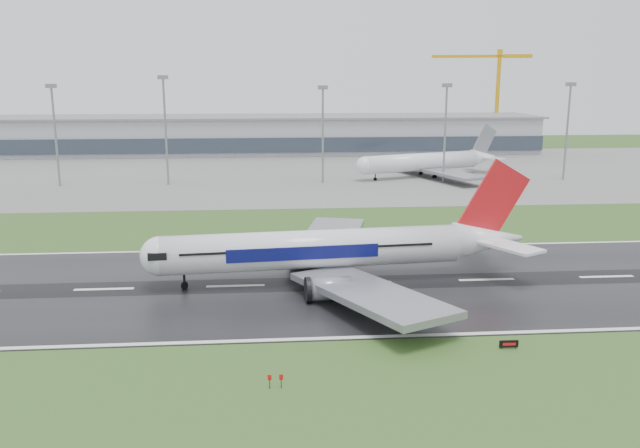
{
  "coord_description": "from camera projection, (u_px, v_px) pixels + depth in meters",
  "views": [
    {
      "loc": [
        5.44,
        -96.66,
        31.67
      ],
      "look_at": [
        14.16,
        12.0,
        7.0
      ],
      "focal_mm": 36.33,
      "sensor_mm": 36.0,
      "label": 1
    }
  ],
  "objects": [
    {
      "name": "apron",
      "position": [
        253.0,
        172.0,
        222.06
      ],
      "size": [
        400.0,
        130.0,
        0.08
      ],
      "primitive_type": "cube",
      "color": "slate",
      "rests_on": "ground"
    },
    {
      "name": "runway_sign",
      "position": [
        509.0,
        344.0,
        77.39
      ],
      "size": [
        2.31,
        0.62,
        1.04
      ],
      "primitive_type": null,
      "rotation": [
        0.0,
        0.0,
        0.16
      ],
      "color": "black",
      "rests_on": "ground"
    },
    {
      "name": "ground",
      "position": [
        235.0,
        286.0,
        100.54
      ],
      "size": [
        520.0,
        520.0,
        0.0
      ],
      "primitive_type": "plane",
      "color": "#2C4F1D",
      "rests_on": "ground"
    },
    {
      "name": "terminal",
      "position": [
        255.0,
        135.0,
        278.75
      ],
      "size": [
        240.0,
        36.0,
        15.0
      ],
      "primitive_type": "cube",
      "color": "#9798A2",
      "rests_on": "ground"
    },
    {
      "name": "floodmast_2",
      "position": [
        166.0,
        133.0,
        192.38
      ],
      "size": [
        0.64,
        0.64,
        31.24
      ],
      "primitive_type": "cylinder",
      "color": "gray",
      "rests_on": "ground"
    },
    {
      "name": "parked_airliner",
      "position": [
        427.0,
        152.0,
        209.96
      ],
      "size": [
        68.43,
        66.2,
        15.92
      ],
      "primitive_type": null,
      "rotation": [
        0.0,
        0.0,
        0.35
      ],
      "color": "white",
      "rests_on": "apron"
    },
    {
      "name": "floodmast_3",
      "position": [
        323.0,
        137.0,
        196.36
      ],
      "size": [
        0.64,
        0.64,
        28.28
      ],
      "primitive_type": "cylinder",
      "color": "gray",
      "rests_on": "ground"
    },
    {
      "name": "tower_crane",
      "position": [
        497.0,
        99.0,
        298.79
      ],
      "size": [
        44.27,
        12.54,
        44.3
      ],
      "primitive_type": null,
      "rotation": [
        0.0,
        0.0,
        -0.23
      ],
      "color": "#D6970B",
      "rests_on": "ground"
    },
    {
      "name": "floodmast_1",
      "position": [
        56.0,
        138.0,
        190.15
      ],
      "size": [
        0.64,
        0.64,
        28.79
      ],
      "primitive_type": "cylinder",
      "color": "gray",
      "rests_on": "ground"
    },
    {
      "name": "floodmast_5",
      "position": [
        567.0,
        134.0,
        202.25
      ],
      "size": [
        0.64,
        0.64,
        29.16
      ],
      "primitive_type": "cylinder",
      "color": "gray",
      "rests_on": "ground"
    },
    {
      "name": "runway",
      "position": [
        235.0,
        286.0,
        100.53
      ],
      "size": [
        400.0,
        45.0,
        0.1
      ],
      "primitive_type": "cube",
      "color": "black",
      "rests_on": "ground"
    },
    {
      "name": "main_airliner",
      "position": [
        340.0,
        225.0,
        101.21
      ],
      "size": [
        66.38,
        63.74,
        18.1
      ],
      "primitive_type": null,
      "rotation": [
        0.0,
        0.0,
        0.09
      ],
      "color": "silver",
      "rests_on": "runway"
    },
    {
      "name": "floodmast_4",
      "position": [
        445.0,
        135.0,
        199.25
      ],
      "size": [
        0.64,
        0.64,
        28.87
      ],
      "primitive_type": "cylinder",
      "color": "gray",
      "rests_on": "ground"
    }
  ]
}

